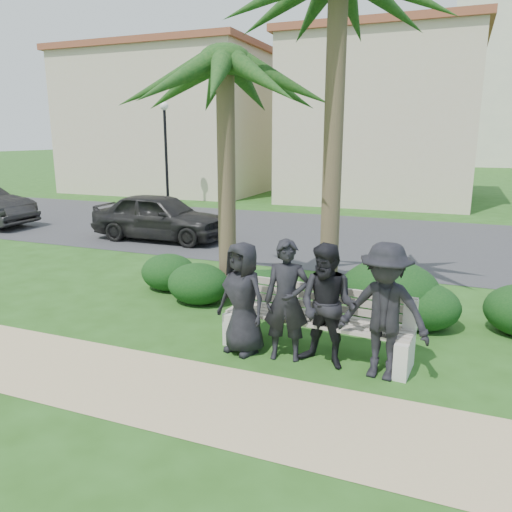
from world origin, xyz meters
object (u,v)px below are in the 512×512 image
Objects in this scene: man_b at (287,301)px; man_c at (327,306)px; man_a at (242,298)px; park_bench at (316,326)px; street_lamp at (165,135)px; car_a at (160,217)px; man_d at (384,312)px; palm_left at (225,63)px.

man_c is (0.55, -0.01, -0.01)m from man_b.
man_a is 0.95× the size of man_b.
park_bench is at bearing 30.22° from man_b.
man_a is at bearing -168.62° from man_c.
man_c is at bearing 18.51° from man_a.
man_a reaches higher than park_bench.
man_a is (-0.95, -0.31, 0.37)m from park_bench.
park_bench is (9.83, -12.15, -2.54)m from street_lamp.
man_a is 8.08m from car_a.
man_d is at bearing -15.17° from man_b.
street_lamp reaches higher than park_bench.
man_d is (0.71, -0.06, 0.04)m from man_c.
man_d reaches higher than car_a.
street_lamp reaches higher than man_b.
palm_left is 1.29× the size of car_a.
man_b is at bearing -176.54° from man_d.
man_b reaches higher than park_bench.
palm_left reaches higher than man_b.
street_lamp is 15.81m from man_b.
park_bench is 1.10m from man_d.
palm_left is (-2.43, 2.19, 3.30)m from man_c.
man_d reaches higher than man_c.
street_lamp reaches higher than car_a.
man_a reaches higher than car_a.
street_lamp is 12.84m from palm_left.
man_b is at bearing 19.45° from man_a.
car_a is at bearing 145.35° from man_d.
street_lamp reaches higher than man_a.
car_a is at bearing 148.53° from man_a.
man_a is 1.18m from man_c.
street_lamp is 16.64m from man_d.
man_c is at bearing -178.25° from man_d.
park_bench is at bearing 165.29° from man_d.
man_d is (0.94, -0.36, 0.45)m from park_bench.
man_b is 0.32× the size of palm_left.
car_a is at bearing 135.17° from palm_left.
man_a is at bearing -60.33° from palm_left.
palm_left is at bearing -135.72° from car_a.
man_b is at bearing -137.23° from car_a.
street_lamp is at bearing 126.60° from palm_left.
street_lamp is at bearing 143.61° from man_a.
man_b is (9.50, -12.45, -2.13)m from street_lamp.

